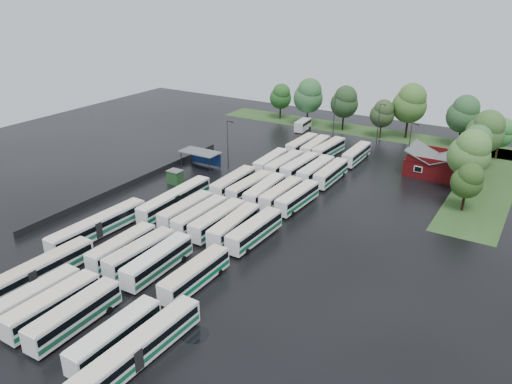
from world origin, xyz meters
The scene contains 60 objects.
ground centered at (0.00, 0.00, 0.00)m, with size 160.00×160.00×0.00m, color black.
brick_building centered at (24.00, 42.77, 1.87)m, with size 10.07×8.60×5.39m.
wash_shed centered at (-17.20, 22.02, 2.99)m, with size 8.20×4.20×3.58m.
utility_hut centered at (-16.20, 12.60, 1.32)m, with size 2.70×2.20×2.62m.
grass_strip_north centered at (2.00, 64.80, 0.01)m, with size 80.00×10.00×0.01m, color #26451A.
grass_strip_east centered at (34.00, 42.80, 0.01)m, with size 10.00×50.00×0.01m, color #26451A.
west_fence centered at (-22.20, 8.00, 0.60)m, with size 0.10×50.00×1.20m, color #2D2D30.
bus_r0c0 centered at (-4.48, -26.13, 1.71)m, with size 2.56×11.22×3.11m.
bus_r0c1 centered at (-1.36, -26.12, 1.78)m, with size 2.62×11.65×3.23m.
bus_r0c2 centered at (2.16, -26.03, 1.78)m, with size 2.75×11.69×3.24m.
bus_r0c4 centered at (8.48, -26.15, 1.74)m, with size 2.44×11.35×3.16m.
bus_r1c0 centered at (-4.50, -12.43, 1.71)m, with size 2.54×11.17×3.10m.
bus_r1c1 centered at (-1.26, -12.27, 1.74)m, with size 2.74×11.40×3.16m.
bus_r1c2 centered at (2.19, -12.66, 1.79)m, with size 2.89×11.77×3.25m.
bus_r1c4 centered at (8.31, -12.68, 1.75)m, with size 2.46×11.46×3.19m.
bus_r2c0 centered at (-4.53, 1.45, 1.72)m, with size 2.52×11.28×3.13m.
bus_r2c1 centered at (-1.34, 0.95, 1.75)m, with size 2.49×11.44×3.18m.
bus_r2c2 centered at (1.85, 1.11, 1.78)m, with size 2.52×11.63×3.23m.
bus_r2c3 centered at (5.04, 0.97, 1.78)m, with size 3.06×11.76×3.24m.
bus_r2c4 centered at (8.45, 1.14, 1.79)m, with size 2.73×11.71×3.25m.
bus_r3c0 centered at (-4.54, 14.91, 1.80)m, with size 2.87×11.80×3.27m.
bus_r3c1 centered at (-1.08, 14.90, 1.73)m, with size 2.81×11.35×3.14m.
bus_r3c2 centered at (2.12, 14.73, 1.76)m, with size 3.01×11.59×3.20m.
bus_r3c3 centered at (5.14, 15.11, 1.71)m, with size 2.51×11.19×3.11m.
bus_r3c4 centered at (8.24, 15.12, 1.71)m, with size 2.76×11.26×3.11m.
bus_r4c0 centered at (-4.56, 28.44, 1.69)m, with size 2.87×11.16×3.08m.
bus_r4c1 centered at (-1.34, 28.17, 1.77)m, with size 2.58×11.59×3.22m.
bus_r4c2 centered at (1.82, 28.71, 1.77)m, with size 2.81×11.65×3.22m.
bus_r4c3 centered at (5.40, 28.34, 1.79)m, with size 2.55×11.73×3.26m.
bus_r4c4 centered at (8.37, 28.74, 1.72)m, with size 2.47×11.26×3.13m.
bus_r5c0 centered at (-4.30, 41.65, 1.71)m, with size 2.43×11.18×3.11m.
bus_r5c1 centered at (-1.10, 41.79, 1.70)m, with size 2.70×11.17×3.09m.
bus_r5c2 centered at (2.00, 42.07, 1.72)m, with size 2.94×11.35×3.13m.
bus_r5c4 centered at (8.34, 42.00, 1.69)m, with size 2.48×11.09×3.08m.
artic_bus_west_a centered at (-8.94, -23.09, 1.72)m, with size 2.82×16.78×3.10m.
artic_bus_west_b centered at (-8.96, 3.99, 1.71)m, with size 2.70×16.63×3.08m.
artic_bus_west_c centered at (-12.15, -9.75, 1.74)m, with size 2.90×17.00×3.14m.
artic_bus_east centered at (11.95, -26.67, 1.73)m, with size 2.77×16.87×3.12m.
minibus centered at (-11.92, 57.33, 1.50)m, with size 2.80×6.37×2.71m.
tree_north_0 centered at (-22.41, 64.56, 6.28)m, with size 5.90×5.90×9.77m.
tree_north_1 centered at (-12.72, 61.70, 8.07)m, with size 7.58×7.58×12.55m.
tree_north_2 centered at (-3.30, 62.97, 7.36)m, with size 6.91×6.91×11.44m.
tree_north_3 centered at (7.14, 61.17, 6.14)m, with size 5.77×5.77×9.55m.
tree_north_4 centered at (12.45, 64.58, 8.60)m, with size 8.07×8.07×13.36m.
tree_north_5 centered at (24.73, 64.01, 7.77)m, with size 7.29×7.29×12.08m.
tree_north_6 centered at (30.37, 64.42, 5.45)m, with size 5.12×5.12×8.48m.
tree_east_0 centered at (32.42, 28.20, 5.46)m, with size 5.13×5.12×8.49m.
tree_east_1 centered at (31.04, 35.84, 7.76)m, with size 7.28×7.28×12.06m.
tree_east_2 centered at (30.48, 44.35, 6.92)m, with size 6.49×6.49×10.75m.
tree_east_3 centered at (31.26, 51.11, 7.89)m, with size 7.40×7.40×12.26m.
tree_east_4 centered at (33.34, 59.66, 5.78)m, with size 5.43×5.43×8.99m.
lamp_post_ne centered at (19.32, 41.22, 5.89)m, with size 1.56×0.30×10.15m.
lamp_post_nw centered at (-12.07, 24.34, 5.87)m, with size 1.56×0.30×10.11m.
lamp_post_back_w centered at (-1.94, 53.67, 6.03)m, with size 1.60×0.31×10.38m.
lamp_post_back_e centered at (8.14, 55.81, 5.60)m, with size 1.49×0.29×9.65m.
puddle_0 centered at (0.10, -19.99, 0.00)m, with size 6.41×6.41×0.01m, color black.
puddle_1 centered at (10.41, -23.37, 0.00)m, with size 4.61×4.61×0.01m, color black.
puddle_2 centered at (-6.41, 4.90, 0.00)m, with size 7.01×7.01×0.01m, color black.
puddle_3 centered at (5.59, -4.03, 0.00)m, with size 3.11×3.11×0.01m, color black.
puddle_4 centered at (13.89, -20.05, 0.00)m, with size 3.13×3.13×0.01m, color black.
Camera 1 is at (42.43, -53.71, 35.40)m, focal length 35.00 mm.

